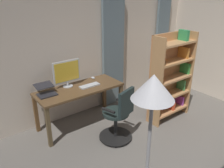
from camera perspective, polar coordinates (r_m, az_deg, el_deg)
name	(u,v)px	position (r m, az deg, el deg)	size (l,w,h in m)	color
back_room_partition	(91,48)	(4.59, -5.30, 8.95)	(5.12, 0.10, 2.60)	beige
curtain_left_panel	(161,44)	(5.81, 12.12, 9.78)	(0.38, 0.06, 2.26)	slate
curtain_right_panel	(113,53)	(4.81, 0.31, 7.61)	(0.52, 0.06, 2.26)	slate
desk	(80,93)	(4.17, -8.02, -2.21)	(1.55, 0.62, 0.75)	brown
office_chair	(119,117)	(3.80, 1.67, -8.15)	(0.56, 0.56, 0.96)	black
computer_monitor	(67,72)	(4.14, -11.15, 2.83)	(0.50, 0.18, 0.48)	#B7BCC1
computer_keyboard	(90,86)	(4.17, -5.56, -0.39)	(0.38, 0.13, 0.02)	#B7BCC1
laptop	(46,91)	(3.98, -16.07, -1.71)	(0.30, 0.35, 0.15)	#232328
computer_mouse	(93,78)	(4.51, -4.73, 1.56)	(0.06, 0.10, 0.04)	#B7BCC1
bookshelf	(170,77)	(4.48, 14.19, 1.71)	(0.90, 0.30, 1.70)	tan
floor_lamp	(152,108)	(1.80, 9.79, -5.98)	(0.33, 0.33, 1.82)	black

